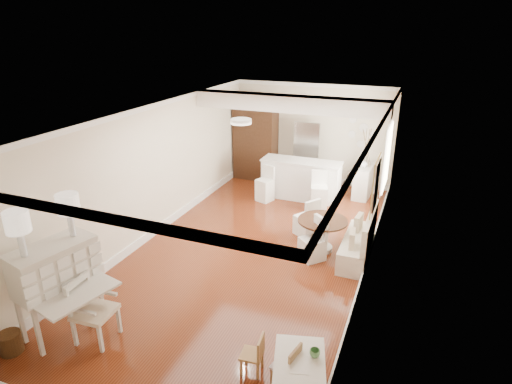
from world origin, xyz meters
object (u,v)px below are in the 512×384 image
Objects in this scene: gustavian_armchair at (95,311)px; breakfast_counter at (301,179)px; slip_chair_near at (313,239)px; slip_chair_far at (307,216)px; bar_stool_left at (265,184)px; pantry_cabinet at (256,140)px; fridge at (319,155)px; bar_stool_right at (319,191)px; dining_table at (322,235)px; kids_chair_a at (252,354)px; kids_table at (299,381)px; sideboard at (363,182)px; secretary_bureau at (59,289)px; wicker_basket at (10,343)px; kids_chair_b at (285,365)px.

breakfast_counter is at bearing -14.62° from gustavian_armchair.
slip_chair_near is (2.30, 3.38, -0.06)m from gustavian_armchair.
slip_chair_far is 2.11m from bar_stool_left.
gustavian_armchair is at bearing -86.20° from pantry_cabinet.
pantry_cabinet is (-2.40, 3.06, 0.72)m from slip_chair_far.
slip_chair_far is at bearing -24.55° from bar_stool_left.
bar_stool_right is at bearing -75.21° from fridge.
bar_stool_right is (-0.55, 1.96, 0.15)m from dining_table.
fridge reaches higher than kids_chair_a.
kids_table is 0.50× the size of breakfast_counter.
bar_stool_left is (-0.81, -0.52, -0.06)m from breakfast_counter.
bar_stool_right reaches higher than sideboard.
breakfast_counter is at bearing 151.88° from slip_chair_near.
slip_chair_far is 2.81m from sideboard.
slip_chair_near is at bearing -93.05° from sideboard.
breakfast_counter reaches higher than bar_stool_left.
fridge is (-0.98, 3.60, 0.56)m from dining_table.
slip_chair_near is 1.05m from slip_chair_far.
bar_stool_left reaches higher than slip_chair_near.
slip_chair_far is at bearing -51.88° from pantry_cabinet.
sideboard is at bearing 125.21° from slip_chair_near.
secretary_bureau is at bearing -111.73° from sideboard.
dining_table is 1.16× the size of slip_chair_near.
fridge is at bearing 88.68° from bar_stool_right.
slip_chair_far reaches higher than kids_table.
slip_chair_near is 0.87× the size of bar_stool_right.
slip_chair_far is at bearing -27.53° from gustavian_armchair.
dining_table reaches higher than kids_chair_a.
pantry_cabinet reaches higher than bar_stool_left.
slip_chair_near is 3.69m from sideboard.
pantry_cabinet is at bearing 102.57° from secretary_bureau.
kids_table is 0.44× the size of pantry_cabinet.
wicker_basket is 0.48× the size of kids_chair_b.
dining_table is at bearing -65.15° from breakfast_counter.
breakfast_counter is (1.21, 6.34, 0.03)m from gustavian_armchair.
bar_stool_right is (1.84, 5.75, 0.00)m from gustavian_armchair.
kids_table is 1.11× the size of bar_stool_left.
secretary_bureau is 1.45× the size of dining_table.
slip_chair_near is (-0.09, -0.41, 0.09)m from dining_table.
bar_stool_right is at bearing -144.93° from slip_chair_far.
breakfast_counter reaches higher than dining_table.
kids_chair_a is 0.60× the size of bar_stool_right.
bar_stool_right is at bearing -35.62° from pantry_cabinet.
dining_table is at bearing -26.06° from bar_stool_left.
secretary_bureau is 3.42m from kids_chair_b.
fridge reaches higher than kids_chair_b.
bar_stool_left is (-2.61, 5.77, 0.20)m from kids_table.
kids_table is at bearing -46.10° from bar_stool_left.
kids_chair_b is at bearing -89.93° from gustavian_armchair.
slip_chair_far is (2.85, 5.02, 0.28)m from wicker_basket.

